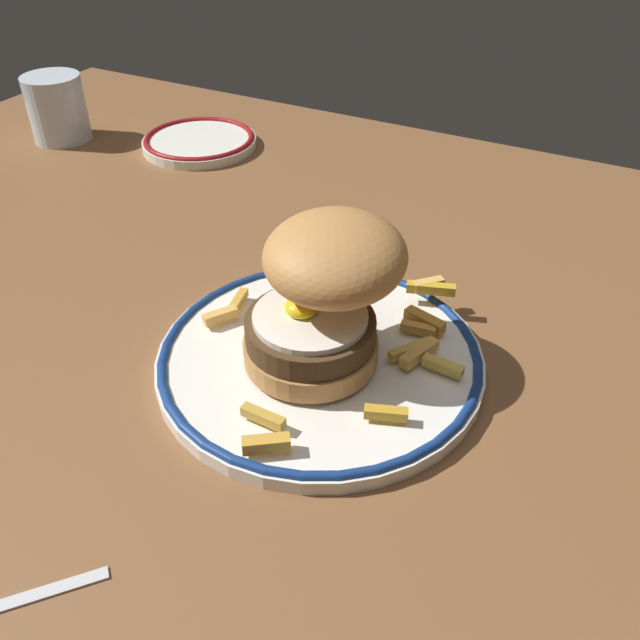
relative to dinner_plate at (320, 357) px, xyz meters
The scene contains 6 objects.
ground_plane 3.20cm from the dinner_plate, 128.36° to the right, with size 144.58×105.98×4.00cm, color brown.
dinner_plate is the anchor object (origin of this frame).
burger 6.50cm from the dinner_plate, 38.39° to the left, with size 12.61×13.48×11.55cm.
fries_pile 4.13cm from the dinner_plate, 67.09° to the left, with size 21.53×25.70×2.32cm.
water_glass 59.28cm from the dinner_plate, 154.54° to the left, with size 7.66×7.66×8.55cm.
side_plate 47.35cm from the dinner_plate, 137.81° to the left, with size 15.14×15.14×1.60cm.
Camera 1 is at (20.06, -35.01, 35.71)cm, focal length 37.41 mm.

